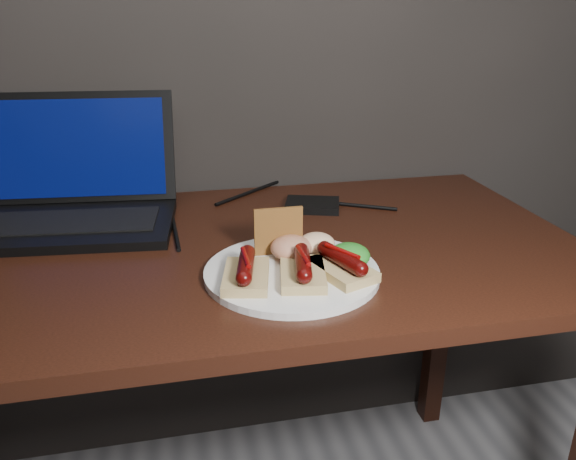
% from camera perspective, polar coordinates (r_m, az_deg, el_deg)
% --- Properties ---
extents(desk, '(1.40, 0.70, 0.75)m').
position_cam_1_polar(desk, '(1.09, -7.67, -6.12)').
color(desk, '#34170D').
rests_on(desk, ground).
extents(laptop, '(0.44, 0.37, 0.25)m').
position_cam_1_polar(laptop, '(1.24, -21.12, 3.34)').
color(laptop, black).
rests_on(laptop, desk).
extents(hard_drive, '(0.14, 0.12, 0.02)m').
position_cam_1_polar(hard_drive, '(1.24, 2.50, 2.55)').
color(hard_drive, black).
rests_on(hard_drive, desk).
extents(desk_cables, '(0.92, 0.38, 0.01)m').
position_cam_1_polar(desk_cables, '(1.21, -10.60, 1.39)').
color(desk_cables, black).
rests_on(desk_cables, desk).
extents(plate, '(0.38, 0.38, 0.01)m').
position_cam_1_polar(plate, '(0.93, 0.38, -4.31)').
color(plate, silver).
rests_on(plate, desk).
extents(bread_sausage_left, '(0.09, 0.13, 0.04)m').
position_cam_1_polar(bread_sausage_left, '(0.89, -4.29, -4.21)').
color(bread_sausage_left, tan).
rests_on(bread_sausage_left, plate).
extents(bread_sausage_center, '(0.09, 0.13, 0.04)m').
position_cam_1_polar(bread_sausage_center, '(0.89, 1.52, -3.98)').
color(bread_sausage_center, tan).
rests_on(bread_sausage_center, plate).
extents(bread_sausage_right, '(0.11, 0.13, 0.04)m').
position_cam_1_polar(bread_sausage_right, '(0.91, 5.46, -3.53)').
color(bread_sausage_right, tan).
rests_on(bread_sausage_right, plate).
extents(crispbread, '(0.09, 0.01, 0.08)m').
position_cam_1_polar(crispbread, '(0.97, -0.97, -0.11)').
color(crispbread, '#9B602A').
rests_on(crispbread, plate).
extents(salad_greens, '(0.07, 0.07, 0.04)m').
position_cam_1_polar(salad_greens, '(0.94, 6.23, -2.59)').
color(salad_greens, '#125B16').
rests_on(salad_greens, plate).
extents(salsa_mound, '(0.07, 0.07, 0.04)m').
position_cam_1_polar(salsa_mound, '(0.96, 0.32, -1.81)').
color(salsa_mound, '#A51810').
rests_on(salsa_mound, plate).
extents(coleslaw_mound, '(0.06, 0.06, 0.04)m').
position_cam_1_polar(coleslaw_mound, '(0.99, 2.94, -1.36)').
color(coleslaw_mound, silver).
rests_on(coleslaw_mound, plate).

